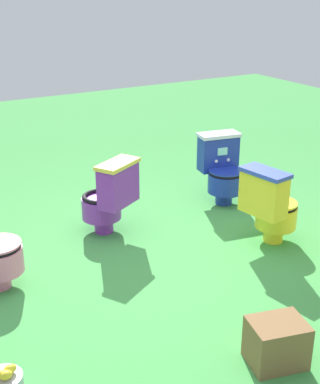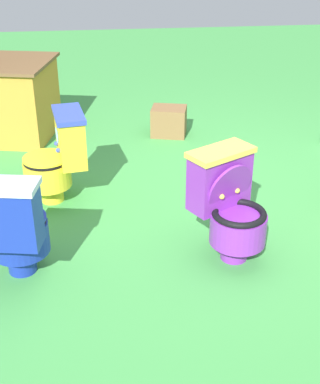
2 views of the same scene
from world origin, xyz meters
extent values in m
plane|color=#429947|center=(0.00, 0.00, 0.00)|extent=(14.00, 14.00, 0.00)
cylinder|color=purple|center=(-0.02, -0.81, 0.07)|extent=(0.25, 0.25, 0.14)
cylinder|color=purple|center=(-0.01, -0.83, 0.24)|extent=(0.50, 0.50, 0.20)
torus|color=black|center=(-0.01, -0.83, 0.35)|extent=(0.48, 0.48, 0.04)
cylinder|color=#EACC4C|center=(-0.01, -0.83, 0.30)|extent=(0.33, 0.33, 0.01)
cube|color=purple|center=(-0.11, -0.66, 0.51)|extent=(0.45, 0.37, 0.37)
cube|color=#EACC4C|center=(-0.11, -0.66, 0.71)|extent=(0.48, 0.40, 0.04)
cube|color=#8CE0E5|center=(-0.06, -0.74, 0.56)|extent=(0.10, 0.06, 0.08)
cylinder|color=purple|center=(-0.06, -0.74, 0.49)|extent=(0.35, 0.25, 0.35)
sphere|color=#EACC4C|center=(0.00, -0.71, 0.46)|extent=(0.04, 0.04, 0.04)
sphere|color=#EACC4C|center=(-0.12, -0.78, 0.46)|extent=(0.04, 0.04, 0.04)
cylinder|color=#192D9E|center=(-1.41, -0.79, 0.07)|extent=(0.21, 0.21, 0.14)
cylinder|color=#192D9E|center=(-1.41, -0.77, 0.24)|extent=(0.43, 0.43, 0.20)
torus|color=black|center=(-1.41, -0.77, 0.35)|extent=(0.41, 0.41, 0.04)
cylinder|color=silver|center=(-1.41, -0.77, 0.30)|extent=(0.28, 0.28, 0.01)
cube|color=#192D9E|center=(-1.44, -0.97, 0.51)|extent=(0.44, 0.26, 0.37)
cube|color=silver|center=(-1.44, -0.97, 0.71)|extent=(0.47, 0.29, 0.04)
cube|color=#8CE0E5|center=(-1.43, -0.87, 0.56)|extent=(0.11, 0.03, 0.08)
cylinder|color=#192D9E|center=(-1.41, -0.77, 0.37)|extent=(0.42, 0.42, 0.02)
sphere|color=silver|center=(-1.49, -0.85, 0.46)|extent=(0.04, 0.04, 0.04)
sphere|color=silver|center=(-1.36, -0.88, 0.46)|extent=(0.04, 0.04, 0.04)
cylinder|color=yellow|center=(-1.27, 0.15, 0.07)|extent=(0.21, 0.21, 0.14)
cylinder|color=yellow|center=(-1.29, 0.14, 0.24)|extent=(0.42, 0.42, 0.20)
torus|color=black|center=(-1.29, 0.14, 0.35)|extent=(0.40, 0.40, 0.04)
cylinder|color=#3347B2|center=(-1.29, 0.14, 0.30)|extent=(0.27, 0.27, 0.01)
cube|color=yellow|center=(-1.10, 0.17, 0.51)|extent=(0.25, 0.43, 0.37)
cube|color=#3347B2|center=(-1.10, 0.17, 0.71)|extent=(0.28, 0.46, 0.04)
cube|color=#8CE0E5|center=(-1.20, 0.16, 0.56)|extent=(0.02, 0.11, 0.08)
cylinder|color=yellow|center=(-1.29, 0.14, 0.37)|extent=(0.41, 0.41, 0.02)
sphere|color=#3347B2|center=(-1.19, 0.09, 0.46)|extent=(0.04, 0.04, 0.04)
sphere|color=#3347B2|center=(-1.21, 0.23, 0.46)|extent=(0.04, 0.04, 0.04)
cube|color=brown|center=(-0.16, 1.44, 0.15)|extent=(0.40, 0.35, 0.29)
ellipsoid|color=yellow|center=(1.42, 0.99, 0.25)|extent=(0.07, 0.05, 0.05)
ellipsoid|color=yellow|center=(1.39, 1.01, 0.25)|extent=(0.07, 0.05, 0.05)
ellipsoid|color=yellow|center=(1.36, 0.97, 0.25)|extent=(0.07, 0.05, 0.05)
camera|label=1|loc=(1.85, 3.45, 2.26)|focal=50.52mm
camera|label=2|loc=(-0.86, -3.73, 2.08)|focal=50.36mm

